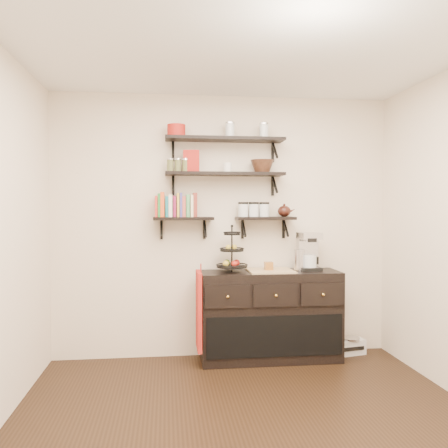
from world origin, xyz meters
TOP-DOWN VIEW (x-y plane):
  - floor at (0.00, 0.00)m, footprint 3.50×3.50m
  - ceiling at (0.00, 0.00)m, footprint 3.50×3.50m
  - back_wall at (0.00, 1.75)m, footprint 3.50×0.02m
  - shelf_top at (0.00, 1.62)m, footprint 1.20×0.27m
  - shelf_mid at (0.00, 1.62)m, footprint 1.20×0.27m
  - shelf_low_left at (-0.42, 1.63)m, footprint 0.60×0.25m
  - shelf_low_right at (0.42, 1.63)m, footprint 0.60×0.25m
  - cookbooks at (-0.47, 1.63)m, footprint 0.43×0.15m
  - glass_canisters at (0.30, 1.63)m, footprint 0.32×0.10m
  - sideboard at (0.45, 1.51)m, footprint 1.40×0.50m
  - fruit_stand at (0.06, 1.52)m, footprint 0.31×0.31m
  - candle at (0.43, 1.51)m, footprint 0.08×0.08m
  - coffee_maker at (0.85, 1.54)m, footprint 0.23×0.23m
  - thermal_carafe at (0.74, 1.49)m, footprint 0.11×0.11m
  - apron at (-0.28, 1.41)m, footprint 0.04×0.33m
  - radio at (1.33, 1.58)m, footprint 0.32×0.23m
  - recipe_box at (-0.34, 1.61)m, footprint 0.16×0.07m
  - walnut_bowl at (0.38, 1.61)m, footprint 0.24×0.24m
  - ramekins at (0.02, 1.61)m, footprint 0.09×0.09m
  - teapot at (0.62, 1.63)m, footprint 0.21×0.18m
  - red_pot at (-0.49, 1.61)m, footprint 0.18×0.18m

SIDE VIEW (x-z plane):
  - floor at x=0.00m, z-range 0.00..0.00m
  - radio at x=1.33m, z-range 0.00..0.18m
  - sideboard at x=0.45m, z-range -0.01..0.91m
  - apron at x=-0.28m, z-range 0.16..0.92m
  - candle at x=0.43m, z-range 0.92..1.00m
  - thermal_carafe at x=0.74m, z-range 0.90..1.12m
  - fruit_stand at x=0.06m, z-range 0.83..1.28m
  - coffee_maker at x=0.85m, z-range 0.89..1.28m
  - back_wall at x=0.00m, z-range 0.00..2.70m
  - shelf_low_left at x=-0.42m, z-range 1.31..1.54m
  - shelf_low_right at x=0.42m, z-range 1.31..1.54m
  - glass_canisters at x=0.30m, z-range 1.45..1.58m
  - teapot at x=0.62m, z-range 1.45..1.59m
  - cookbooks at x=-0.47m, z-range 1.44..1.70m
  - shelf_mid at x=0.00m, z-range 1.77..2.00m
  - ramekins at x=0.02m, z-range 1.90..2.00m
  - walnut_bowl at x=0.38m, z-range 1.90..2.03m
  - recipe_box at x=-0.34m, z-range 1.90..2.12m
  - shelf_top at x=0.00m, z-range 2.12..2.35m
  - red_pot at x=-0.49m, z-range 2.25..2.37m
  - ceiling at x=0.00m, z-range 2.69..2.71m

